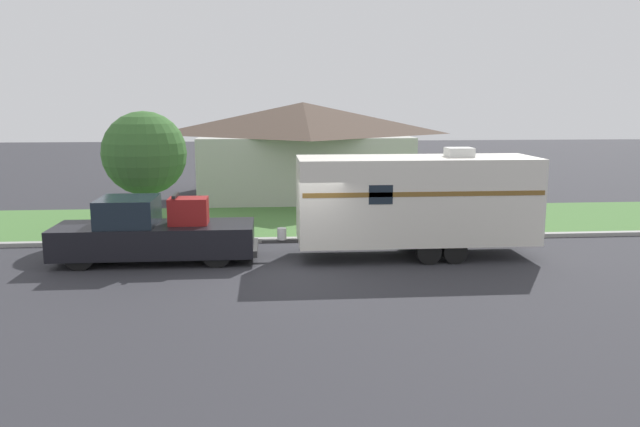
% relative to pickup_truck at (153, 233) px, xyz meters
% --- Properties ---
extents(ground_plane, '(120.00, 120.00, 0.00)m').
position_rel_pickup_truck_xyz_m(ground_plane, '(4.41, -1.38, -0.87)').
color(ground_plane, '#2D2D33').
extents(curb_strip, '(80.00, 0.30, 0.14)m').
position_rel_pickup_truck_xyz_m(curb_strip, '(4.41, 2.37, -0.80)').
color(curb_strip, '#999993').
rests_on(curb_strip, ground_plane).
extents(lawn_strip, '(80.00, 7.00, 0.03)m').
position_rel_pickup_truck_xyz_m(lawn_strip, '(4.41, 6.02, -0.85)').
color(lawn_strip, '#477538').
rests_on(lawn_strip, ground_plane).
extents(house_across_street, '(10.92, 8.42, 4.75)m').
position_rel_pickup_truck_xyz_m(house_across_street, '(5.31, 13.35, 1.59)').
color(house_across_street, '#B2B2A8').
rests_on(house_across_street, ground_plane).
extents(pickup_truck, '(6.03, 2.00, 2.06)m').
position_rel_pickup_truck_xyz_m(pickup_truck, '(0.00, 0.00, 0.00)').
color(pickup_truck, black).
rests_on(pickup_truck, ground_plane).
extents(travel_trailer, '(8.43, 2.34, 3.39)m').
position_rel_pickup_truck_xyz_m(travel_trailer, '(8.05, -0.00, 0.93)').
color(travel_trailer, black).
rests_on(travel_trailer, ground_plane).
extents(mailbox, '(0.48, 0.20, 1.35)m').
position_rel_pickup_truck_xyz_m(mailbox, '(5.94, 3.51, 0.17)').
color(mailbox, brown).
rests_on(mailbox, ground_plane).
extents(tree_in_yard, '(3.00, 3.00, 4.46)m').
position_rel_pickup_truck_xyz_m(tree_in_yard, '(-0.90, 4.02, 2.09)').
color(tree_in_yard, brown).
rests_on(tree_in_yard, ground_plane).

